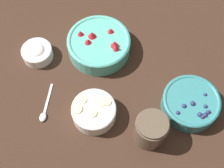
% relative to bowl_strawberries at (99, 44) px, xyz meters
% --- Properties ---
extents(ground_plane, '(4.00, 4.00, 0.00)m').
position_rel_bowl_strawberries_xyz_m(ground_plane, '(-0.20, 0.01, -0.04)').
color(ground_plane, '#382319').
extents(bowl_strawberries, '(0.22, 0.22, 0.09)m').
position_rel_bowl_strawberries_xyz_m(bowl_strawberries, '(0.00, 0.00, 0.00)').
color(bowl_strawberries, '#56B7A8').
rests_on(bowl_strawberries, ground_plane).
extents(bowl_blueberries, '(0.18, 0.18, 0.06)m').
position_rel_bowl_strawberries_xyz_m(bowl_blueberries, '(-0.31, -0.19, -0.00)').
color(bowl_blueberries, teal).
rests_on(bowl_blueberries, ground_plane).
extents(bowl_bananas, '(0.14, 0.14, 0.06)m').
position_rel_bowl_strawberries_xyz_m(bowl_bananas, '(-0.23, 0.10, -0.00)').
color(bowl_bananas, white).
rests_on(bowl_bananas, ground_plane).
extents(bowl_cream, '(0.11, 0.11, 0.05)m').
position_rel_bowl_strawberries_xyz_m(bowl_cream, '(0.05, 0.21, -0.01)').
color(bowl_cream, white).
rests_on(bowl_cream, ground_plane).
extents(jar_chocolate, '(0.10, 0.10, 0.11)m').
position_rel_bowl_strawberries_xyz_m(jar_chocolate, '(-0.35, -0.04, 0.01)').
color(jar_chocolate, brown).
rests_on(jar_chocolate, ground_plane).
extents(spoon, '(0.13, 0.08, 0.01)m').
position_rel_bowl_strawberries_xyz_m(spoon, '(-0.16, 0.24, -0.03)').
color(spoon, silver).
rests_on(spoon, ground_plane).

